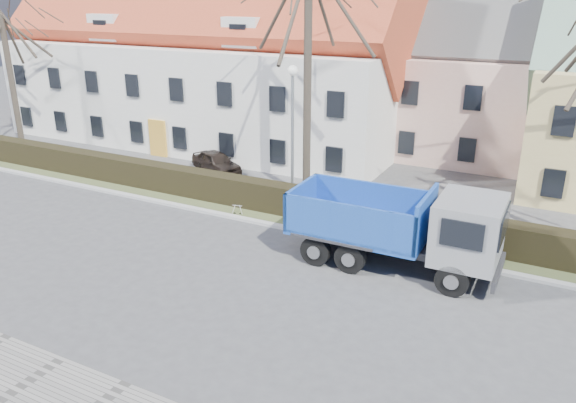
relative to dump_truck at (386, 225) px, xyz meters
The scene contains 12 objects.
ground 5.18m from the dump_truck, 136.46° to the right, with size 120.00×120.00×0.00m, color #424244.
curb_far 4.06m from the dump_truck, 161.58° to the left, with size 80.00×0.30×0.12m, color #A4A4A4.
grass_strip 4.78m from the dump_truck, 142.06° to the left, with size 80.00×3.00×0.10m, color #45502D.
hedge 4.51m from the dump_truck, 144.11° to the left, with size 60.00×0.90×1.30m, color black.
building_white 21.07m from the dump_truck, 142.79° to the left, with size 26.80×10.80×9.50m, color silver, non-canonical shape.
building_pink 16.78m from the dump_truck, 88.56° to the left, with size 10.80×8.80×8.00m, color beige, non-canonical shape.
tree_0 26.31m from the dump_truck, 168.74° to the left, with size 7.20×7.20×9.90m, color #332B23, non-canonical shape.
tree_1 8.95m from the dump_truck, 137.63° to the left, with size 9.20×9.20×12.65m, color #332B23, non-canonical shape.
dump_truck is the anchor object (origin of this frame).
streetlight 6.84m from the dump_truck, 147.16° to the left, with size 0.50×0.50×6.46m, color gray, non-canonical shape.
cart_frame 7.64m from the dump_truck, 168.74° to the left, with size 0.62×0.35×0.57m, color silver, non-canonical shape.
parked_car_a 13.35m from the dump_truck, 151.15° to the left, with size 1.38×3.42×1.17m, color black.
Camera 1 is at (8.93, -14.41, 9.24)m, focal length 35.00 mm.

